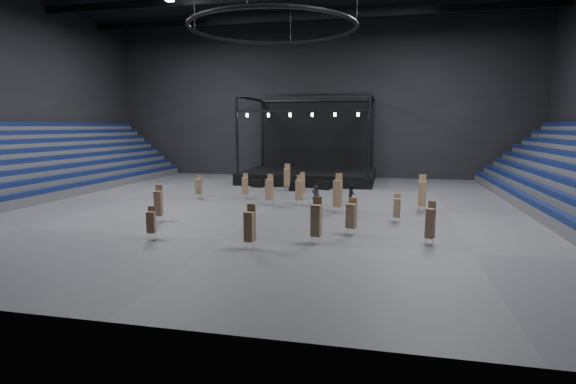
% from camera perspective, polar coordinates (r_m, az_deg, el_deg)
% --- Properties ---
extents(floor, '(50.00, 50.00, 0.00)m').
position_cam_1_polar(floor, '(34.19, -1.85, -1.76)').
color(floor, '#48484A').
rests_on(floor, ground).
extents(wall_back, '(50.00, 0.20, 18.00)m').
position_cam_1_polar(wall_back, '(54.33, 3.75, 11.49)').
color(wall_back, black).
rests_on(wall_back, ground).
extents(wall_front, '(50.00, 0.20, 18.00)m').
position_cam_1_polar(wall_front, '(14.65, -24.36, 19.48)').
color(wall_front, black).
rests_on(wall_front, ground).
extents(bleachers_left, '(7.20, 40.00, 6.40)m').
position_cam_1_polar(bleachers_left, '(45.43, -31.14, 1.75)').
color(bleachers_left, '#4A4A4C').
rests_on(bleachers_left, floor).
extents(stage, '(14.00, 10.00, 9.20)m').
position_cam_1_polar(stage, '(49.76, 2.82, 3.08)').
color(stage, black).
rests_on(stage, floor).
extents(truss_ring, '(12.30, 12.30, 5.15)m').
position_cam_1_polar(truss_ring, '(34.39, -1.96, 20.09)').
color(truss_ring, black).
rests_on(truss_ring, ceiling).
extents(flight_case_left, '(1.15, 0.66, 0.73)m').
position_cam_1_polar(flight_case_left, '(44.63, -3.89, 1.07)').
color(flight_case_left, black).
rests_on(flight_case_left, floor).
extents(flight_case_mid, '(1.39, 0.73, 0.91)m').
position_cam_1_polar(flight_case_mid, '(42.05, 1.06, 0.77)').
color(flight_case_mid, black).
rests_on(flight_case_mid, floor).
extents(flight_case_right, '(1.37, 0.92, 0.83)m').
position_cam_1_polar(flight_case_right, '(43.03, 4.52, 0.86)').
color(flight_case_right, black).
rests_on(flight_case_right, floor).
extents(chair_stack_0, '(0.53, 0.53, 2.64)m').
position_cam_1_polar(chair_stack_0, '(32.92, 16.66, -0.10)').
color(chair_stack_0, silver).
rests_on(chair_stack_0, floor).
extents(chair_stack_1, '(0.52, 0.52, 2.34)m').
position_cam_1_polar(chair_stack_1, '(29.57, -16.12, -1.31)').
color(chair_stack_1, silver).
rests_on(chair_stack_1, floor).
extents(chair_stack_2, '(0.60, 0.60, 2.54)m').
position_cam_1_polar(chair_stack_2, '(41.89, -0.12, 1.95)').
color(chair_stack_2, silver).
rests_on(chair_stack_2, floor).
extents(chair_stack_3, '(0.55, 0.55, 1.96)m').
position_cam_1_polar(chair_stack_3, '(38.36, -11.30, 0.74)').
color(chair_stack_3, silver).
rests_on(chair_stack_3, floor).
extents(chair_stack_4, '(0.54, 0.54, 2.22)m').
position_cam_1_polar(chair_stack_4, '(22.14, -4.86, -4.29)').
color(chair_stack_4, silver).
rests_on(chair_stack_4, floor).
extents(chair_stack_5, '(0.53, 0.53, 2.24)m').
position_cam_1_polar(chair_stack_5, '(23.97, 17.63, -3.72)').
color(chair_stack_5, silver).
rests_on(chair_stack_5, floor).
extents(chair_stack_6, '(0.61, 0.61, 2.09)m').
position_cam_1_polar(chair_stack_6, '(25.10, 8.05, -2.93)').
color(chair_stack_6, silver).
rests_on(chair_stack_6, floor).
extents(chair_stack_7, '(0.64, 0.64, 2.77)m').
position_cam_1_polar(chair_stack_7, '(31.38, 6.32, -0.10)').
color(chair_stack_7, silver).
rests_on(chair_stack_7, floor).
extents(chair_stack_8, '(0.43, 0.43, 2.10)m').
position_cam_1_polar(chair_stack_8, '(37.78, -5.47, 0.85)').
color(chair_stack_8, silver).
rests_on(chair_stack_8, floor).
extents(chair_stack_9, '(0.45, 0.45, 1.81)m').
position_cam_1_polar(chair_stack_9, '(28.89, 13.68, -1.90)').
color(chair_stack_9, silver).
rests_on(chair_stack_9, floor).
extents(chair_stack_10, '(0.42, 0.42, 2.20)m').
position_cam_1_polar(chair_stack_10, '(37.65, 1.81, 0.91)').
color(chair_stack_10, silver).
rests_on(chair_stack_10, floor).
extents(chair_stack_11, '(0.56, 0.56, 2.37)m').
position_cam_1_polar(chair_stack_11, '(34.44, -2.39, 0.39)').
color(chair_stack_11, silver).
rests_on(chair_stack_11, floor).
extents(chair_stack_12, '(0.50, 0.50, 1.77)m').
position_cam_1_polar(chair_stack_12, '(25.11, -16.98, -3.61)').
color(chair_stack_12, silver).
rests_on(chair_stack_12, floor).
extents(chair_stack_13, '(0.53, 0.53, 2.32)m').
position_cam_1_polar(chair_stack_13, '(34.19, 1.45, 0.31)').
color(chair_stack_13, silver).
rests_on(chair_stack_13, floor).
extents(chair_stack_14, '(0.54, 0.54, 2.44)m').
position_cam_1_polar(chair_stack_14, '(23.05, 3.61, -3.52)').
color(chair_stack_14, silver).
rests_on(chair_stack_14, floor).
extents(man_center, '(0.63, 0.47, 1.58)m').
position_cam_1_polar(man_center, '(34.25, 3.54, -0.42)').
color(man_center, black).
rests_on(man_center, floor).
extents(crew_member, '(0.66, 0.80, 1.48)m').
position_cam_1_polar(crew_member, '(35.54, 8.12, -0.25)').
color(crew_member, black).
rests_on(crew_member, floor).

